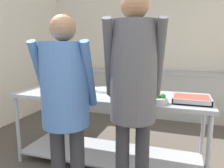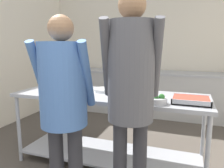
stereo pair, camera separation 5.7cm
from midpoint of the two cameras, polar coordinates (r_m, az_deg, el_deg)
The scene contains 12 objects.
wall_rear at distance 4.90m, azimuth 8.89°, elevation 8.75°, with size 4.56×0.06×2.65m.
back_counter at distance 4.64m, azimuth 7.86°, elevation -2.17°, with size 4.40×0.65×0.90m.
serving_counter at distance 2.62m, azimuth -1.32°, elevation -8.56°, with size 2.23×0.74×0.87m.
sauce_pan at distance 3.11m, azimuth -15.37°, elevation 0.04°, with size 0.40×0.26×0.06m.
serving_tray_vegetables at distance 2.58m, azimuth -12.24°, elevation -2.08°, with size 0.37×0.28×0.05m.
plate_stack at distance 2.68m, azimuth -2.73°, elevation -1.54°, with size 0.25×0.25×0.04m.
serving_tray_greens at distance 2.45m, azimuth 3.93°, elevation -2.49°, with size 0.39×0.26×0.05m.
broccoli_bowl at distance 2.18m, azimuth 11.00°, elevation -3.91°, with size 0.21×0.21×0.10m.
serving_tray_roast at distance 2.30m, azimuth 19.37°, elevation -3.90°, with size 0.36×0.29×0.05m.
guest_serving_left at distance 1.86m, azimuth -12.96°, elevation -2.78°, with size 0.53×0.39×1.66m.
guest_serving_right at distance 1.71m, azimuth 4.67°, elevation 0.13°, with size 0.52×0.43×1.82m.
water_bottle at distance 4.73m, azimuth 0.38°, elevation 5.41°, with size 0.07×0.07×0.31m.
Camera 1 is at (0.78, -0.50, 1.42)m, focal length 35.00 mm.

